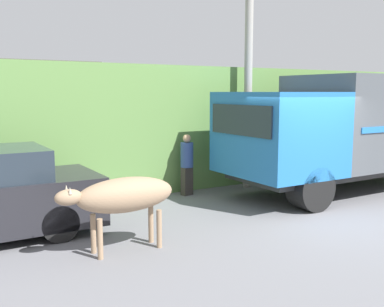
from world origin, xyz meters
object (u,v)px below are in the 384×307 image
cargo_truck (356,126)px  pedestrian_on_hill (187,162)px  brown_cow (124,196)px  utility_pole (248,63)px

cargo_truck → pedestrian_on_hill: bearing=154.5°
brown_cow → utility_pole: size_ratio=0.31×
pedestrian_on_hill → utility_pole: size_ratio=0.24×
pedestrian_on_hill → utility_pole: bearing=168.4°
brown_cow → utility_pole: utility_pole is taller
cargo_truck → pedestrian_on_hill: 4.60m
pedestrian_on_hill → utility_pole: (1.90, -0.01, 2.53)m
brown_cow → utility_pole: (4.83, 2.95, 2.45)m
cargo_truck → utility_pole: size_ratio=1.14×
cargo_truck → brown_cow: size_ratio=3.72×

